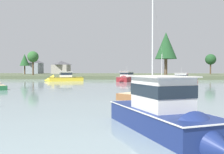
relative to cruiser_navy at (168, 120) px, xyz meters
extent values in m
cube|color=#4C563D|center=(-9.20, 95.66, -0.12)|extent=(199.02, 58.65, 1.12)
cube|color=navy|center=(-0.33, 0.73, -0.43)|extent=(5.64, 8.28, 1.73)
cone|color=navy|center=(1.28, -2.86, -0.43)|extent=(3.09, 2.99, 2.40)
cube|color=silver|center=(-0.33, 0.73, 0.40)|extent=(5.80, 8.47, 0.05)
cube|color=silver|center=(-0.26, 0.57, 1.28)|extent=(3.17, 3.60, 1.70)
cube|color=#19232D|center=(-0.26, 0.57, 1.45)|extent=(3.23, 3.67, 0.61)
cube|color=beige|center=(-0.26, 0.57, 2.16)|extent=(3.62, 4.07, 0.06)
cylinder|color=silver|center=(-0.26, 0.57, 2.75)|extent=(0.03, 0.03, 1.12)
cube|color=gold|center=(-19.92, 55.35, -0.44)|extent=(9.72, 6.66, 1.71)
cone|color=gold|center=(-24.12, 53.62, -0.44)|extent=(3.54, 3.84, 3.11)
cube|color=black|center=(-19.92, 55.35, 0.39)|extent=(9.94, 6.85, 0.05)
cube|color=silver|center=(-19.94, 55.34, 1.16)|extent=(3.89, 3.72, 1.48)
cube|color=#19232D|center=(-19.94, 55.34, 1.30)|extent=(3.97, 3.80, 0.53)
cube|color=beige|center=(-19.94, 55.34, 1.93)|extent=(4.40, 4.27, 0.06)
cylinder|color=silver|center=(-19.94, 55.34, 2.43)|extent=(0.03, 0.03, 0.96)
cube|color=brown|center=(0.08, 15.92, -0.58)|extent=(7.14, 7.60, 1.16)
cube|color=#CCB78E|center=(0.08, 15.92, 0.02)|extent=(6.60, 7.05, 0.04)
cube|color=silver|center=(-0.18, 15.62, 0.28)|extent=(2.32, 2.34, 0.48)
cylinder|color=silver|center=(0.51, 16.40, 5.54)|extent=(0.16, 0.16, 11.00)
cylinder|color=silver|center=(-0.56, 15.20, 0.62)|extent=(2.24, 2.49, 0.13)
cylinder|color=silver|center=(-0.56, 15.20, 0.67)|extent=(2.03, 2.26, 0.14)
cylinder|color=#999999|center=(1.58, 17.60, 5.52)|extent=(2.16, 2.43, 10.96)
cube|color=maroon|center=(-2.90, 55.20, -0.39)|extent=(5.93, 8.86, 2.03)
cone|color=maroon|center=(-4.50, 51.34, -0.39)|extent=(3.36, 3.18, 2.66)
cube|color=silver|center=(-2.90, 55.20, 0.59)|extent=(6.11, 9.06, 0.05)
cube|color=silver|center=(-3.22, 54.43, 1.31)|extent=(3.46, 3.98, 1.38)
cube|color=#19232D|center=(-3.22, 54.43, 1.45)|extent=(3.53, 4.06, 0.50)
cube|color=beige|center=(-3.22, 54.43, 2.04)|extent=(3.96, 4.49, 0.06)
cylinder|color=silver|center=(-3.22, 54.43, 2.71)|extent=(0.03, 0.03, 1.28)
cube|color=#B2231E|center=(9.82, 47.45, -0.50)|extent=(7.02, 4.76, 1.28)
cone|color=#B2231E|center=(6.75, 48.90, -0.50)|extent=(2.51, 2.48, 1.85)
cube|color=silver|center=(9.82, 47.45, 0.11)|extent=(7.18, 4.89, 0.05)
cube|color=silver|center=(9.68, 47.51, 0.88)|extent=(3.20, 2.66, 1.48)
cube|color=#19232D|center=(9.68, 47.51, 1.03)|extent=(3.26, 2.72, 0.53)
cube|color=beige|center=(9.68, 47.51, 1.65)|extent=(3.61, 3.04, 0.06)
cylinder|color=silver|center=(9.68, 47.51, 2.37)|extent=(0.03, 0.03, 1.38)
cylinder|color=brown|center=(-47.07, 90.87, 3.40)|extent=(0.57, 0.57, 5.91)
cone|color=#235128|center=(-47.07, 90.87, 6.54)|extent=(4.07, 4.07, 4.97)
cylinder|color=brown|center=(8.82, 68.59, 4.92)|extent=(0.98, 0.98, 8.95)
cone|color=#1E4723|center=(8.82, 68.59, 10.07)|extent=(6.86, 6.86, 8.39)
cylinder|color=brown|center=(-37.59, 76.33, 3.32)|extent=(0.56, 0.56, 5.76)
sphere|color=#2D602D|center=(-37.59, 76.33, 7.11)|extent=(4.01, 4.01, 4.01)
cylinder|color=brown|center=(31.36, 97.65, 3.11)|extent=(0.56, 0.56, 5.34)
sphere|color=#1E4723|center=(31.36, 97.65, 6.79)|extent=(4.49, 4.49, 4.49)
cube|color=gray|center=(-50.42, 108.86, 3.00)|extent=(7.41, 7.95, 5.12)
pyramid|color=#47474C|center=(-50.42, 108.86, 6.78)|extent=(8.00, 8.58, 2.42)
cube|color=#9E998E|center=(-36.87, 110.12, 2.63)|extent=(7.59, 8.41, 4.39)
pyramid|color=#47474C|center=(-36.87, 110.12, 5.78)|extent=(8.20, 9.08, 1.92)
camera|label=1|loc=(-1.79, -12.74, 2.52)|focal=40.62mm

